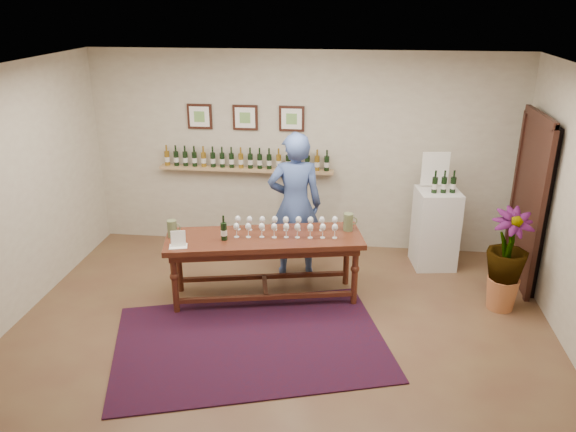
# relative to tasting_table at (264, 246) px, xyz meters

# --- Properties ---
(ground) EXTENTS (6.00, 6.00, 0.00)m
(ground) POSITION_rel_tasting_table_xyz_m (0.29, -0.83, -0.69)
(ground) COLOR brown
(ground) RESTS_ON ground
(room_shell) EXTENTS (6.00, 6.00, 6.00)m
(room_shell) POSITION_rel_tasting_table_xyz_m (2.40, 1.02, 0.43)
(room_shell) COLOR beige
(room_shell) RESTS_ON ground
(rug) EXTENTS (3.26, 2.63, 0.02)m
(rug) POSITION_rel_tasting_table_xyz_m (-0.00, -0.99, -0.69)
(rug) COLOR #430B15
(rug) RESTS_ON ground
(tasting_table) EXTENTS (2.41, 1.20, 0.82)m
(tasting_table) POSITION_rel_tasting_table_xyz_m (0.00, 0.00, 0.00)
(tasting_table) COLOR #3F190F
(tasting_table) RESTS_ON ground
(table_glasses) EXTENTS (1.37, 0.45, 0.19)m
(table_glasses) POSITION_rel_tasting_table_xyz_m (0.24, 0.10, 0.22)
(table_glasses) COLOR silver
(table_glasses) RESTS_ON tasting_table
(table_bottles) EXTENTS (0.33, 0.23, 0.32)m
(table_bottles) POSITION_rel_tasting_table_xyz_m (-0.45, -0.11, 0.28)
(table_bottles) COLOR black
(table_bottles) RESTS_ON tasting_table
(pitcher_left) EXTENTS (0.17, 0.17, 0.20)m
(pitcher_left) POSITION_rel_tasting_table_xyz_m (-1.07, -0.14, 0.23)
(pitcher_left) COLOR #59653F
(pitcher_left) RESTS_ON tasting_table
(pitcher_right) EXTENTS (0.14, 0.14, 0.21)m
(pitcher_right) POSITION_rel_tasting_table_xyz_m (0.97, 0.30, 0.23)
(pitcher_right) COLOR #59653F
(pitcher_right) RESTS_ON tasting_table
(menu_card) EXTENTS (0.23, 0.19, 0.18)m
(menu_card) POSITION_rel_tasting_table_xyz_m (-0.92, -0.39, 0.21)
(menu_card) COLOR white
(menu_card) RESTS_ON tasting_table
(display_pedestal) EXTENTS (0.61, 0.61, 1.07)m
(display_pedestal) POSITION_rel_tasting_table_xyz_m (2.14, 1.17, -0.16)
(display_pedestal) COLOR silver
(display_pedestal) RESTS_ON ground
(pedestal_bottles) EXTENTS (0.32, 0.13, 0.31)m
(pedestal_bottles) POSITION_rel_tasting_table_xyz_m (2.18, 1.10, 0.53)
(pedestal_bottles) COLOR black
(pedestal_bottles) RESTS_ON display_pedestal
(info_sign) EXTENTS (0.36, 0.07, 0.50)m
(info_sign) POSITION_rel_tasting_table_xyz_m (2.08, 1.33, 0.63)
(info_sign) COLOR white
(info_sign) RESTS_ON display_pedestal
(potted_plant) EXTENTS (0.63, 0.63, 1.07)m
(potted_plant) POSITION_rel_tasting_table_xyz_m (2.80, 0.08, -0.07)
(potted_plant) COLOR #AD6439
(potted_plant) RESTS_ON ground
(person) EXTENTS (0.76, 0.56, 1.91)m
(person) POSITION_rel_tasting_table_xyz_m (0.29, 0.72, 0.26)
(person) COLOR #394F87
(person) RESTS_ON ground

